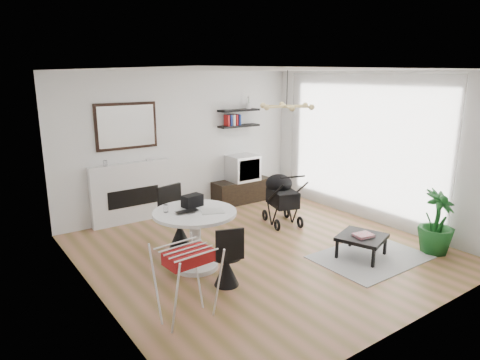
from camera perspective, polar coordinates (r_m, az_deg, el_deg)
floor at (r=6.69m, az=2.92°, el=-9.35°), size 5.00×5.00×0.00m
ceiling at (r=6.14m, az=3.24°, el=14.46°), size 5.00×5.00×0.00m
wall_back at (r=8.34m, az=-7.69°, el=4.94°), size 5.00×0.00×5.00m
wall_left at (r=5.15m, az=-19.31°, el=-1.44°), size 0.00×5.00×5.00m
wall_right at (r=8.05m, az=17.20°, el=4.10°), size 0.00×5.00×5.00m
sheer_curtain at (r=8.09m, az=15.65°, el=4.26°), size 0.04×3.60×2.60m
fireplace at (r=7.97m, az=-14.28°, el=-0.69°), size 1.50×0.17×2.16m
shelf_lower at (r=8.84m, az=-0.14°, el=7.22°), size 0.90×0.25×0.04m
shelf_upper at (r=8.81m, az=-0.14°, el=9.28°), size 0.90×0.25×0.04m
pendant_lamp at (r=6.84m, az=6.24°, el=9.75°), size 0.90×0.90×0.10m
tv_console at (r=9.03m, az=0.24°, el=-1.46°), size 1.27×0.44×0.48m
crt_tv at (r=8.91m, az=0.32°, el=1.66°), size 0.60×0.53×0.53m
dining_table at (r=5.94m, az=-6.00°, el=-6.75°), size 1.14×1.14×0.83m
laptop at (r=5.76m, az=-6.86°, el=-4.33°), size 0.32×0.21×0.02m
black_bag at (r=6.03m, az=-6.38°, el=-2.75°), size 0.31×0.21×0.17m
newspaper at (r=5.82m, az=-3.73°, el=-4.16°), size 0.37×0.34×0.01m
drinking_glass at (r=5.85m, az=-9.86°, el=-3.76°), size 0.06×0.06×0.10m
chair_far at (r=6.62m, az=-8.13°, el=-6.77°), size 0.51×0.52×1.01m
chair_near at (r=5.56m, az=-1.77°, el=-11.46°), size 0.43×0.44×0.82m
drying_rack at (r=4.80m, az=-7.08°, el=-13.38°), size 0.61×0.57×0.86m
stroller at (r=7.76m, az=5.53°, el=-2.71°), size 0.69×0.89×0.99m
rug at (r=6.72m, az=16.97°, el=-9.80°), size 1.61×1.16×0.01m
coffee_table at (r=6.60m, az=15.94°, el=-7.44°), size 0.80×0.80×0.32m
magazines at (r=6.56m, az=16.14°, el=-7.08°), size 0.30×0.25×0.04m
potted_plant at (r=7.09m, az=24.78°, el=-5.13°), size 0.60×0.60×0.96m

